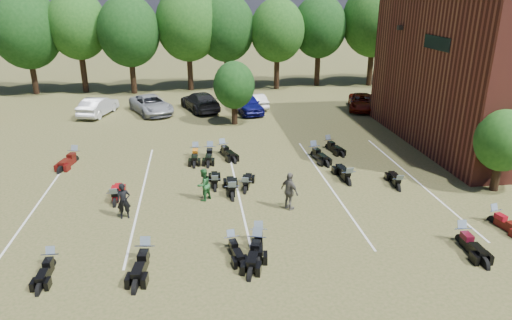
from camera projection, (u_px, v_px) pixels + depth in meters
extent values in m
plane|color=brown|center=(305.00, 210.00, 22.00)|extent=(160.00, 160.00, 0.00)
imported|color=#BBBCBF|center=(98.00, 106.00, 38.39)|extent=(2.85, 4.97, 1.55)
imported|color=#93959B|center=(151.00, 105.00, 38.98)|extent=(4.48, 6.04, 1.52)
imported|color=black|center=(200.00, 101.00, 39.97)|extent=(3.88, 5.95, 1.60)
imported|color=#0D0E5B|center=(247.00, 104.00, 39.18)|extent=(2.79, 4.97, 1.60)
imported|color=beige|center=(255.00, 101.00, 40.83)|extent=(2.02, 4.09, 1.29)
imported|color=#590E05|center=(362.00, 102.00, 40.24)|extent=(3.58, 5.31, 1.35)
imported|color=#3A3A3F|center=(417.00, 97.00, 42.11)|extent=(2.48, 4.62, 1.27)
imported|color=black|center=(124.00, 201.00, 20.98)|extent=(0.67, 0.49, 1.71)
imported|color=#235D2B|center=(203.00, 185.00, 22.80)|extent=(1.03, 1.03, 1.68)
imported|color=#57534B|center=(290.00, 191.00, 21.81)|extent=(0.97, 1.18, 1.89)
cube|color=black|center=(400.00, 28.00, 31.67)|extent=(0.30, 0.40, 0.30)
cube|color=black|center=(437.00, 43.00, 27.22)|extent=(0.06, 3.00, 0.80)
cylinder|color=black|center=(33.00, 74.00, 45.58)|extent=(0.58, 0.58, 4.08)
ellipsoid|color=#1E4C19|center=(26.00, 30.00, 44.07)|extent=(6.00, 6.00, 6.90)
cylinder|color=black|center=(85.00, 73.00, 46.20)|extent=(0.58, 0.58, 4.08)
ellipsoid|color=#1E4C19|center=(79.00, 29.00, 44.70)|extent=(6.00, 6.00, 6.90)
cylinder|color=black|center=(135.00, 72.00, 46.83)|extent=(0.57, 0.58, 4.08)
ellipsoid|color=#1E4C19|center=(131.00, 29.00, 45.32)|extent=(6.00, 6.00, 6.90)
cylinder|color=black|center=(185.00, 71.00, 47.45)|extent=(0.57, 0.58, 4.08)
ellipsoid|color=#1E4C19|center=(182.00, 28.00, 45.94)|extent=(6.00, 6.00, 6.90)
cylinder|color=black|center=(232.00, 70.00, 48.07)|extent=(0.58, 0.58, 4.08)
ellipsoid|color=#1E4C19|center=(232.00, 28.00, 46.57)|extent=(6.00, 6.00, 6.90)
cylinder|color=black|center=(279.00, 69.00, 48.70)|extent=(0.57, 0.58, 4.08)
ellipsoid|color=#1E4C19|center=(280.00, 27.00, 47.19)|extent=(6.00, 6.00, 6.90)
cylinder|color=black|center=(324.00, 68.00, 49.32)|extent=(0.57, 0.58, 4.08)
ellipsoid|color=#1E4C19|center=(327.00, 27.00, 47.81)|extent=(6.00, 6.00, 6.90)
cylinder|color=black|center=(369.00, 67.00, 49.94)|extent=(0.57, 0.58, 4.08)
ellipsoid|color=#1E4C19|center=(372.00, 26.00, 48.44)|extent=(6.00, 6.00, 6.90)
cylinder|color=black|center=(412.00, 66.00, 50.57)|extent=(0.58, 0.58, 4.08)
ellipsoid|color=#1E4C19|center=(417.00, 26.00, 49.06)|extent=(6.00, 6.00, 6.90)
cylinder|color=black|center=(454.00, 65.00, 51.19)|extent=(0.58, 0.58, 4.08)
ellipsoid|color=#1E4C19|center=(460.00, 25.00, 49.69)|extent=(6.00, 6.00, 6.90)
cylinder|color=black|center=(496.00, 175.00, 23.94)|extent=(0.24, 0.24, 1.71)
sphere|color=#1E4C19|center=(503.00, 141.00, 23.27)|extent=(2.80, 2.80, 2.80)
cylinder|color=black|center=(235.00, 112.00, 35.80)|extent=(0.24, 0.24, 1.90)
sphere|color=#1E4C19|center=(234.00, 85.00, 35.05)|extent=(3.20, 3.20, 3.20)
cube|color=silver|center=(41.00, 199.00, 23.16)|extent=(0.10, 14.00, 0.01)
cube|color=silver|center=(142.00, 194.00, 23.78)|extent=(0.10, 14.00, 0.01)
cube|color=silver|center=(237.00, 188.00, 24.41)|extent=(0.10, 14.00, 0.01)
cube|color=silver|center=(328.00, 183.00, 25.03)|extent=(0.10, 14.00, 0.01)
cube|color=silver|center=(414.00, 179.00, 25.66)|extent=(0.10, 14.00, 0.01)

